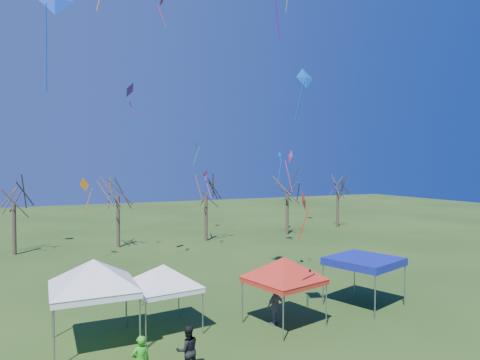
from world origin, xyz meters
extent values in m
plane|color=#204014|center=(0.00, 0.00, 0.00)|extent=(140.00, 140.00, 0.00)
cylinder|color=#3D2D21|center=(-10.77, 24.65, 2.14)|extent=(0.32, 0.32, 4.28)
cylinder|color=#3D2D21|center=(-2.37, 24.38, 2.32)|extent=(0.32, 0.32, 4.64)
cylinder|color=#3D2D21|center=(6.03, 24.04, 2.24)|extent=(0.32, 0.32, 4.49)
cylinder|color=#3D2D21|center=(15.36, 24.00, 2.24)|extent=(0.32, 0.32, 4.47)
cylinder|color=#3D2D21|center=(23.72, 26.07, 2.12)|extent=(0.32, 0.32, 4.23)
cylinder|color=gray|center=(-8.40, 1.38, 1.12)|extent=(0.07, 0.07, 2.23)
cylinder|color=gray|center=(-8.38, 4.51, 1.12)|extent=(0.07, 0.07, 2.23)
cylinder|color=gray|center=(-5.28, 1.36, 1.12)|extent=(0.07, 0.07, 2.23)
cylinder|color=gray|center=(-5.26, 4.49, 1.12)|extent=(0.07, 0.07, 2.23)
cube|color=white|center=(-6.83, 2.94, 2.36)|extent=(3.37, 3.37, 0.27)
pyramid|color=white|center=(-6.83, 2.94, 3.61)|extent=(4.73, 4.73, 1.12)
cylinder|color=gray|center=(-4.94, 1.88, 0.93)|extent=(0.06, 0.06, 1.86)
cylinder|color=gray|center=(-5.24, 4.46, 0.93)|extent=(0.06, 0.06, 1.86)
cylinder|color=gray|center=(-2.35, 2.18, 0.93)|extent=(0.06, 0.06, 1.86)
cylinder|color=gray|center=(-2.65, 4.77, 0.93)|extent=(0.06, 0.06, 1.86)
cube|color=white|center=(-3.80, 3.32, 1.97)|extent=(3.10, 3.10, 0.22)
pyramid|color=white|center=(-3.80, 3.32, 3.01)|extent=(3.92, 3.92, 0.93)
cylinder|color=gray|center=(0.44, -0.05, 0.99)|extent=(0.06, 0.06, 1.97)
cylinder|color=gray|center=(-0.19, 2.64, 0.99)|extent=(0.06, 0.06, 1.97)
cylinder|color=gray|center=(3.13, 0.58, 0.99)|extent=(0.06, 0.06, 1.97)
cylinder|color=gray|center=(2.50, 3.27, 0.99)|extent=(0.06, 0.06, 1.97)
cube|color=red|center=(1.47, 1.61, 2.09)|extent=(3.56, 3.56, 0.24)
pyramid|color=red|center=(1.47, 1.61, 3.20)|extent=(4.08, 4.08, 0.99)
cylinder|color=gray|center=(5.76, 0.26, 1.09)|extent=(0.07, 0.07, 2.17)
cylinder|color=gray|center=(4.84, 3.16, 1.09)|extent=(0.07, 0.07, 2.17)
cylinder|color=gray|center=(8.66, 1.18, 1.09)|extent=(0.07, 0.07, 2.17)
cylinder|color=gray|center=(7.74, 4.08, 1.09)|extent=(0.07, 0.07, 2.17)
cube|color=navy|center=(6.75, 2.17, 2.30)|extent=(4.10, 4.10, 0.26)
cube|color=navy|center=(6.75, 2.17, 2.50)|extent=(4.10, 4.10, 0.13)
imported|color=slate|center=(1.14, 1.82, 0.86)|extent=(1.08, 0.64, 1.73)
imported|color=black|center=(-4.09, -1.00, 0.88)|extent=(0.86, 0.67, 1.77)
cone|color=red|center=(1.14, -0.56, 6.00)|extent=(0.78, 0.83, 0.90)
cube|color=red|center=(1.00, -0.72, 5.08)|extent=(0.38, 0.34, 1.41)
cube|color=blue|center=(-8.49, 1.91, 11.75)|extent=(0.06, 0.62, 3.07)
cone|color=blue|center=(14.82, 24.50, 8.49)|extent=(1.09, 0.93, 1.05)
cube|color=blue|center=(14.65, 24.37, 6.93)|extent=(0.30, 0.40, 2.59)
cone|color=#F636C4|center=(4.41, 19.91, 6.74)|extent=(0.84, 0.74, 0.64)
cube|color=#F636C4|center=(4.74, 20.10, 5.56)|extent=(0.44, 0.71, 2.02)
cone|color=orange|center=(-5.64, 19.44, 6.00)|extent=(0.87, 1.12, 1.10)
cube|color=orange|center=(-5.44, 19.12, 4.71)|extent=(0.71, 0.46, 2.05)
cube|color=#E1EE19|center=(14.31, 22.46, 24.21)|extent=(0.11, 0.68, 2.05)
cone|color=#5C169E|center=(-2.81, 16.15, 12.94)|extent=(1.16, 1.36, 1.12)
cube|color=#5C169E|center=(-2.63, 16.44, 11.75)|extent=(0.64, 0.41, 1.80)
cone|color=blue|center=(2.42, 1.37, 11.53)|extent=(1.04, 0.49, 0.98)
cube|color=blue|center=(2.11, 1.33, 10.41)|extent=(0.13, 0.66, 1.75)
cone|color=#D72F79|center=(6.03, 8.48, 8.05)|extent=(0.43, 0.92, 0.90)
cube|color=#D72F79|center=(6.09, 8.72, 6.77)|extent=(0.53, 0.17, 2.12)
cone|color=green|center=(3.91, 20.89, 9.31)|extent=(0.52, 0.84, 0.75)
cube|color=green|center=(3.86, 20.64, 8.35)|extent=(0.55, 0.16, 1.55)
cone|color=red|center=(1.34, 22.73, 22.26)|extent=(0.92, 1.28, 1.11)
cube|color=red|center=(1.47, 23.06, 20.98)|extent=(0.70, 0.30, 1.99)
camera|label=1|loc=(-8.79, -15.40, 7.48)|focal=32.00mm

